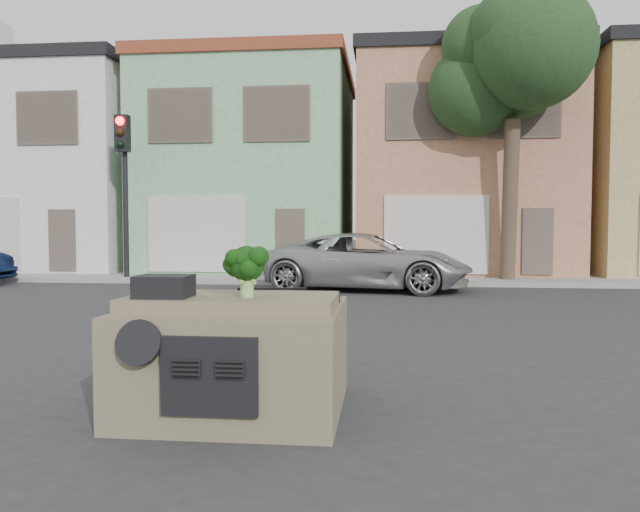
# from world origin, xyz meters

# --- Properties ---
(ground_plane) EXTENTS (120.00, 120.00, 0.00)m
(ground_plane) POSITION_xyz_m (0.00, 0.00, 0.00)
(ground_plane) COLOR #303033
(ground_plane) RESTS_ON ground
(sidewalk) EXTENTS (40.00, 3.00, 0.15)m
(sidewalk) POSITION_xyz_m (0.00, 10.50, 0.07)
(sidewalk) COLOR gray
(sidewalk) RESTS_ON ground
(townhouse_white) EXTENTS (7.20, 8.20, 7.55)m
(townhouse_white) POSITION_xyz_m (-11.00, 14.50, 3.77)
(townhouse_white) COLOR white
(townhouse_white) RESTS_ON ground
(townhouse_mint) EXTENTS (7.20, 8.20, 7.55)m
(townhouse_mint) POSITION_xyz_m (-3.50, 14.50, 3.77)
(townhouse_mint) COLOR #85BD8B
(townhouse_mint) RESTS_ON ground
(townhouse_tan) EXTENTS (7.20, 8.20, 7.55)m
(townhouse_tan) POSITION_xyz_m (4.00, 14.50, 3.77)
(townhouse_tan) COLOR tan
(townhouse_tan) RESTS_ON ground
(silver_pickup) EXTENTS (5.81, 3.29, 1.53)m
(silver_pickup) POSITION_xyz_m (0.95, 7.96, 0.00)
(silver_pickup) COLOR #A7A9AE
(silver_pickup) RESTS_ON ground
(traffic_signal) EXTENTS (0.40, 0.40, 5.10)m
(traffic_signal) POSITION_xyz_m (-6.50, 9.50, 2.55)
(traffic_signal) COLOR black
(traffic_signal) RESTS_ON ground
(tree_near) EXTENTS (4.40, 4.00, 8.50)m
(tree_near) POSITION_xyz_m (5.00, 9.80, 4.25)
(tree_near) COLOR #22401E
(tree_near) RESTS_ON ground
(car_dashboard) EXTENTS (2.00, 1.80, 1.12)m
(car_dashboard) POSITION_xyz_m (0.00, -3.00, 0.56)
(car_dashboard) COLOR #73694E
(car_dashboard) RESTS_ON ground
(instrument_hump) EXTENTS (0.48, 0.38, 0.20)m
(instrument_hump) POSITION_xyz_m (-0.58, -3.35, 1.22)
(instrument_hump) COLOR black
(instrument_hump) RESTS_ON car_dashboard
(wiper_arm) EXTENTS (0.69, 0.15, 0.02)m
(wiper_arm) POSITION_xyz_m (0.28, -2.62, 1.13)
(wiper_arm) COLOR black
(wiper_arm) RESTS_ON car_dashboard
(broccoli) EXTENTS (0.51, 0.51, 0.48)m
(broccoli) POSITION_xyz_m (0.16, -3.26, 1.36)
(broccoli) COLOR black
(broccoli) RESTS_ON car_dashboard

